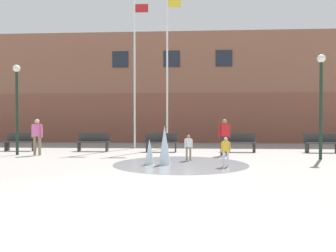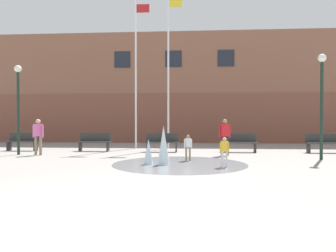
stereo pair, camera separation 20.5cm
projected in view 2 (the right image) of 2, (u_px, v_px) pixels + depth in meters
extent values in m
plane|color=gray|center=(127.00, 200.00, 6.31)|extent=(100.00, 100.00, 0.00)
cube|color=brown|center=(176.00, 118.00, 25.13)|extent=(36.00, 6.00, 3.40)
cube|color=brown|center=(176.00, 69.00, 25.06)|extent=(36.00, 6.00, 4.15)
cube|color=#1E232D|center=(122.00, 60.00, 22.30)|extent=(1.10, 0.06, 1.10)
cube|color=#1E232D|center=(174.00, 59.00, 22.05)|extent=(1.10, 0.06, 1.10)
cube|color=#1E232D|center=(226.00, 58.00, 21.79)|extent=(1.10, 0.06, 1.10)
cylinder|color=gray|center=(180.00, 164.00, 11.52)|extent=(4.73, 4.73, 0.01)
cone|color=silver|center=(163.00, 145.00, 11.33)|extent=(0.42, 0.42, 1.37)
cone|color=silver|center=(148.00, 152.00, 11.38)|extent=(0.34, 0.34, 0.88)
cube|color=#28282D|center=(9.00, 146.00, 16.58)|extent=(0.06, 0.40, 0.44)
cube|color=#28282D|center=(36.00, 146.00, 16.48)|extent=(0.06, 0.40, 0.44)
cube|color=#2D2D2D|center=(22.00, 142.00, 16.53)|extent=(1.60, 0.44, 0.05)
cube|color=#2D2D2D|center=(24.00, 137.00, 16.72)|extent=(1.60, 0.04, 0.42)
cube|color=#28282D|center=(80.00, 147.00, 16.32)|extent=(0.06, 0.40, 0.44)
cube|color=#28282D|center=(108.00, 147.00, 16.22)|extent=(0.06, 0.40, 0.44)
cube|color=#2D2D2D|center=(94.00, 142.00, 16.27)|extent=(1.60, 0.44, 0.05)
cube|color=#2D2D2D|center=(95.00, 137.00, 16.46)|extent=(1.60, 0.04, 0.42)
cube|color=#28282D|center=(148.00, 147.00, 15.94)|extent=(0.06, 0.40, 0.44)
cube|color=#28282D|center=(176.00, 147.00, 15.84)|extent=(0.06, 0.40, 0.44)
cube|color=#2D2D2D|center=(162.00, 142.00, 15.88)|extent=(1.60, 0.44, 0.05)
cube|color=#2D2D2D|center=(162.00, 137.00, 16.08)|extent=(1.60, 0.04, 0.42)
cube|color=#28282D|center=(226.00, 148.00, 15.79)|extent=(0.06, 0.40, 0.44)
cube|color=#28282D|center=(255.00, 148.00, 15.69)|extent=(0.06, 0.40, 0.44)
cube|color=#2D2D2D|center=(240.00, 143.00, 15.73)|extent=(1.60, 0.44, 0.05)
cube|color=#2D2D2D|center=(240.00, 137.00, 15.93)|extent=(1.60, 0.04, 0.42)
cube|color=#28282D|center=(308.00, 148.00, 15.46)|extent=(0.06, 0.40, 0.44)
cube|color=#2D2D2D|center=(324.00, 143.00, 15.41)|extent=(1.60, 0.44, 0.05)
cube|color=#2D2D2D|center=(322.00, 138.00, 15.60)|extent=(1.60, 0.04, 0.42)
cylinder|color=#28282D|center=(222.00, 146.00, 14.24)|extent=(0.12, 0.12, 0.84)
cylinder|color=#28282D|center=(227.00, 146.00, 14.23)|extent=(0.12, 0.12, 0.84)
cube|color=red|center=(225.00, 130.00, 14.22)|extent=(0.38, 0.29, 0.54)
sphere|color=#997051|center=(225.00, 122.00, 14.22)|extent=(0.21, 0.21, 0.21)
cylinder|color=red|center=(220.00, 131.00, 14.24)|extent=(0.08, 0.08, 0.55)
cylinder|color=red|center=(230.00, 131.00, 14.21)|extent=(0.08, 0.08, 0.55)
cylinder|color=#89755B|center=(186.00, 154.00, 12.44)|extent=(0.07, 0.07, 0.52)
cylinder|color=#89755B|center=(190.00, 154.00, 12.43)|extent=(0.07, 0.07, 0.52)
cube|color=white|center=(188.00, 143.00, 12.43)|extent=(0.24, 0.24, 0.33)
sphere|color=#997051|center=(188.00, 137.00, 12.43)|extent=(0.13, 0.13, 0.13)
cylinder|color=white|center=(185.00, 144.00, 12.44)|extent=(0.05, 0.05, 0.34)
cylinder|color=white|center=(191.00, 144.00, 12.42)|extent=(0.05, 0.05, 0.34)
cylinder|color=#89755B|center=(36.00, 146.00, 14.45)|extent=(0.12, 0.12, 0.84)
cylinder|color=#89755B|center=(41.00, 146.00, 14.43)|extent=(0.12, 0.12, 0.84)
cube|color=pink|center=(38.00, 130.00, 14.43)|extent=(0.35, 0.39, 0.54)
sphere|color=tan|center=(38.00, 122.00, 14.42)|extent=(0.21, 0.21, 0.21)
cylinder|color=pink|center=(33.00, 131.00, 14.44)|extent=(0.08, 0.08, 0.55)
cylinder|color=pink|center=(43.00, 131.00, 14.41)|extent=(0.08, 0.08, 0.55)
cylinder|color=silver|center=(222.00, 159.00, 10.76)|extent=(0.07, 0.07, 0.52)
cylinder|color=silver|center=(227.00, 159.00, 10.75)|extent=(0.07, 0.07, 0.52)
cube|color=gold|center=(224.00, 146.00, 10.75)|extent=(0.22, 0.15, 0.33)
sphere|color=tan|center=(224.00, 139.00, 10.75)|extent=(0.13, 0.13, 0.13)
cylinder|color=gold|center=(220.00, 147.00, 10.76)|extent=(0.05, 0.05, 0.34)
cylinder|color=gold|center=(228.00, 147.00, 10.74)|extent=(0.05, 0.05, 0.34)
cylinder|color=silver|center=(136.00, 73.00, 17.91)|extent=(0.10, 0.10, 8.27)
cube|color=#B21E23|center=(143.00, 8.00, 17.82)|extent=(0.70, 0.02, 0.45)
cylinder|color=silver|center=(168.00, 70.00, 17.78)|extent=(0.10, 0.10, 8.53)
cube|color=yellow|center=(176.00, 3.00, 17.69)|extent=(0.70, 0.02, 0.45)
cylinder|color=#192D23|center=(18.00, 114.00, 14.58)|extent=(0.12, 0.12, 3.68)
sphere|color=white|center=(18.00, 69.00, 14.55)|extent=(0.32, 0.32, 0.32)
cylinder|color=#192D23|center=(322.00, 111.00, 12.80)|extent=(0.12, 0.12, 3.81)
sphere|color=white|center=(322.00, 58.00, 12.76)|extent=(0.32, 0.32, 0.32)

